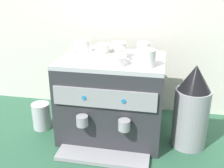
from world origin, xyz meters
TOP-DOWN VIEW (x-y plane):
  - ground_plane at (0.00, 0.00)m, footprint 4.00×4.00m
  - tiled_backsplash_wall at (0.00, 0.35)m, footprint 2.80×0.03m
  - espresso_machine at (0.00, -0.00)m, footprint 0.52×0.48m
  - ceramic_cup_0 at (-0.04, -0.04)m, footprint 0.11×0.07m
  - ceramic_cup_1 at (0.18, -0.09)m, footprint 0.10×0.10m
  - ceramic_cup_2 at (0.15, 0.11)m, footprint 0.07×0.10m
  - ceramic_cup_3 at (0.03, 0.01)m, footprint 0.09×0.11m
  - ceramic_cup_4 at (-0.18, 0.08)m, footprint 0.11×0.08m
  - ceramic_bowl_0 at (-0.05, 0.07)m, footprint 0.09×0.09m
  - ceramic_bowl_1 at (0.04, -0.10)m, footprint 0.10×0.10m
  - coffee_grinder at (0.41, -0.03)m, footprint 0.17×0.17m
  - milk_pitcher at (-0.40, -0.02)m, footprint 0.10×0.10m

SIDE VIEW (x-z plane):
  - ground_plane at x=0.00m, z-range 0.00..0.00m
  - milk_pitcher at x=-0.40m, z-range 0.00..0.15m
  - coffee_grinder at x=0.41m, z-range -0.01..0.42m
  - espresso_machine at x=0.00m, z-range 0.00..0.43m
  - ceramic_bowl_0 at x=-0.05m, z-range 0.43..0.47m
  - ceramic_bowl_1 at x=0.04m, z-range 0.43..0.47m
  - ceramic_cup_2 at x=0.15m, z-range 0.43..0.50m
  - ceramic_cup_4 at x=-0.18m, z-range 0.43..0.50m
  - ceramic_cup_3 at x=0.03m, z-range 0.43..0.51m
  - ceramic_cup_1 at x=0.18m, z-range 0.43..0.51m
  - ceramic_cup_0 at x=-0.04m, z-range 0.43..0.51m
  - tiled_backsplash_wall at x=0.00m, z-range 0.00..1.17m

